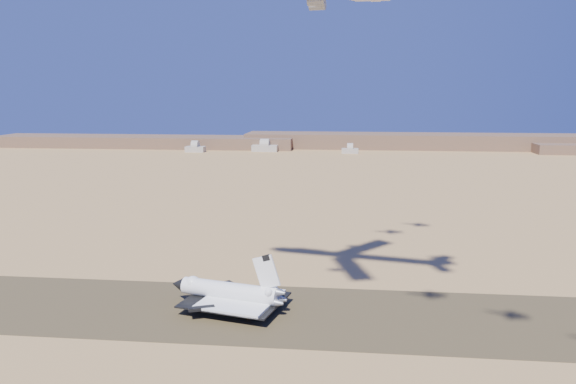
# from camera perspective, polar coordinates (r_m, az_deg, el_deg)

# --- Properties ---
(ground) EXTENTS (1200.00, 1200.00, 0.00)m
(ground) POSITION_cam_1_polar(r_m,az_deg,el_deg) (186.92, -6.21, -11.93)
(ground) COLOR tan
(ground) RESTS_ON ground
(runway) EXTENTS (600.00, 50.00, 0.06)m
(runway) POSITION_cam_1_polar(r_m,az_deg,el_deg) (186.90, -6.21, -11.92)
(runway) COLOR brown
(runway) RESTS_ON ground
(ridgeline) EXTENTS (960.00, 90.00, 18.00)m
(ridgeline) POSITION_cam_1_polar(r_m,az_deg,el_deg) (699.58, 8.40, 4.97)
(ridgeline) COLOR brown
(ridgeline) RESTS_ON ground
(hangars) EXTENTS (200.50, 29.50, 30.00)m
(hangars) POSITION_cam_1_polar(r_m,az_deg,el_deg) (658.65, -2.79, 4.50)
(hangars) COLOR #AFA89B
(hangars) RESTS_ON ground
(shuttle) EXTENTS (40.61, 30.94, 19.94)m
(shuttle) POSITION_cam_1_polar(r_m,az_deg,el_deg) (186.88, -6.04, -10.17)
(shuttle) COLOR white
(shuttle) RESTS_ON runway
(crew_a) EXTENTS (0.52, 0.71, 1.79)m
(crew_a) POSITION_cam_1_polar(r_m,az_deg,el_deg) (180.23, -4.23, -12.43)
(crew_a) COLOR #D85C0C
(crew_a) RESTS_ON runway
(crew_b) EXTENTS (0.74, 0.89, 1.59)m
(crew_b) POSITION_cam_1_polar(r_m,az_deg,el_deg) (179.14, -4.12, -12.61)
(crew_b) COLOR #D85C0C
(crew_b) RESTS_ON runway
(crew_c) EXTENTS (1.11, 0.86, 1.69)m
(crew_c) POSITION_cam_1_polar(r_m,az_deg,el_deg) (178.98, -3.94, -12.61)
(crew_c) COLOR #D85C0C
(crew_c) RESTS_ON runway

